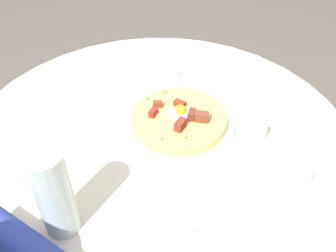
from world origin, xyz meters
TOP-DOWN VIEW (x-y plane):
  - dining_table at (0.00, 0.00)m, footprint 1.04×1.04m
  - pizza_plate at (0.05, 0.05)m, footprint 0.30×0.30m
  - breakfast_pizza at (0.05, 0.05)m, footprint 0.25×0.25m
  - bread_plate at (-0.04, 0.30)m, footprint 0.15×0.15m
  - napkin at (0.04, -0.22)m, footprint 0.22×0.22m
  - fork at (0.06, -0.21)m, footprint 0.13×0.14m
  - knife at (0.03, -0.23)m, footprint 0.13×0.14m
  - water_glass at (0.32, -0.14)m, footprint 0.07×0.07m
  - water_bottle at (-0.16, -0.28)m, footprint 0.07×0.07m
  - salt_shaker at (0.27, 0.03)m, footprint 0.03×0.03m

SIDE VIEW (x-z plane):
  - dining_table at x=0.00m, z-range 0.19..0.91m
  - napkin at x=0.04m, z-range 0.72..0.73m
  - bread_plate at x=-0.04m, z-range 0.72..0.73m
  - pizza_plate at x=0.05m, z-range 0.72..0.73m
  - fork at x=0.06m, z-range 0.73..0.73m
  - knife at x=0.03m, z-range 0.73..0.73m
  - breakfast_pizza at x=0.05m, z-range 0.72..0.77m
  - salt_shaker at x=0.27m, z-range 0.72..0.78m
  - water_glass at x=0.32m, z-range 0.72..0.83m
  - water_bottle at x=-0.16m, z-range 0.72..0.93m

